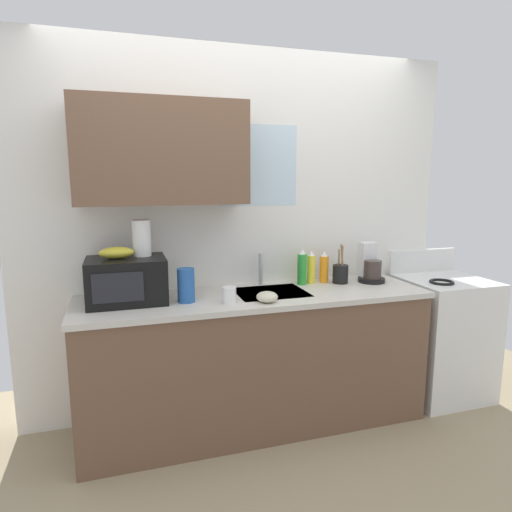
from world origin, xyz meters
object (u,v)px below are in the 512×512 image
object	(u,v)px
dish_soap_bottle_yellow	(311,268)
utensil_crock	(340,273)
coffee_maker	(370,267)
microwave	(127,280)
mug_white	(229,295)
banana_bunch	(116,253)
small_bowl	(267,297)
dish_soap_bottle_green	(302,268)
dish_soap_bottle_orange	(324,268)
cereal_canister	(186,285)
paper_towel_roll	(142,238)
stove_range	(441,336)

from	to	relation	value
dish_soap_bottle_yellow	utensil_crock	size ratio (longest dim) A/B	0.84
coffee_maker	microwave	bearing A→B (deg)	-177.98
mug_white	banana_bunch	bearing A→B (deg)	163.34
dish_soap_bottle_yellow	coffee_maker	bearing A→B (deg)	-9.13
banana_bunch	small_bowl	bearing A→B (deg)	-16.30
dish_soap_bottle_green	dish_soap_bottle_orange	size ratio (longest dim) A/B	1.12
banana_bunch	cereal_canister	xyz separation A→B (m)	(0.39, -0.10, -0.20)
dish_soap_bottle_orange	banana_bunch	bearing A→B (deg)	-174.89
coffee_maker	mug_white	world-z (taller)	coffee_maker
microwave	paper_towel_roll	size ratio (longest dim) A/B	2.09
stove_range	utensil_crock	distance (m)	0.97
dish_soap_bottle_yellow	stove_range	bearing A→B (deg)	-9.77
paper_towel_roll	mug_white	distance (m)	0.64
banana_bunch	utensil_crock	distance (m)	1.53
dish_soap_bottle_green	mug_white	world-z (taller)	dish_soap_bottle_green
dish_soap_bottle_green	banana_bunch	bearing A→B (deg)	-174.76
dish_soap_bottle_yellow	mug_white	distance (m)	0.75
small_bowl	dish_soap_bottle_green	bearing A→B (deg)	43.72
microwave	paper_towel_roll	world-z (taller)	paper_towel_roll
coffee_maker	utensil_crock	world-z (taller)	coffee_maker
dish_soap_bottle_yellow	utensil_crock	xyz separation A→B (m)	(0.20, -0.06, -0.04)
dish_soap_bottle_yellow	dish_soap_bottle_orange	xyz separation A→B (m)	(0.10, -0.00, -0.00)
coffee_maker	dish_soap_bottle_yellow	size ratio (longest dim) A/B	1.20
banana_bunch	dish_soap_bottle_green	xyz separation A→B (m)	(1.23, 0.11, -0.19)
microwave	dish_soap_bottle_orange	bearing A→B (deg)	5.36
banana_bunch	dish_soap_bottle_orange	bearing A→B (deg)	5.11
dish_soap_bottle_green	cereal_canister	size ratio (longest dim) A/B	1.22
cereal_canister	dish_soap_bottle_green	bearing A→B (deg)	14.17
coffee_maker	mug_white	bearing A→B (deg)	-167.37
banana_bunch	paper_towel_roll	world-z (taller)	paper_towel_roll
microwave	banana_bunch	bearing A→B (deg)	178.20
paper_towel_roll	small_bowl	distance (m)	0.84
dish_soap_bottle_yellow	utensil_crock	world-z (taller)	utensil_crock
small_bowl	cereal_canister	bearing A→B (deg)	162.12
small_bowl	dish_soap_bottle_orange	bearing A→B (deg)	34.06
microwave	banana_bunch	world-z (taller)	banana_bunch
stove_range	banana_bunch	size ratio (longest dim) A/B	5.40
microwave	dish_soap_bottle_green	xyz separation A→B (m)	(1.19, 0.11, -0.02)
coffee_maker	mug_white	xyz separation A→B (m)	(-1.11, -0.25, -0.06)
cereal_canister	mug_white	xyz separation A→B (m)	(0.24, -0.09, -0.06)
paper_towel_roll	banana_bunch	bearing A→B (deg)	-161.57
stove_range	mug_white	xyz separation A→B (m)	(-1.69, -0.14, 0.49)
utensil_crock	banana_bunch	bearing A→B (deg)	-177.36
banana_bunch	dish_soap_bottle_green	bearing A→B (deg)	5.24
microwave	dish_soap_bottle_orange	xyz separation A→B (m)	(1.36, 0.13, -0.03)
utensil_crock	stove_range	bearing A→B (deg)	-8.17
banana_bunch	utensil_crock	world-z (taller)	banana_bunch
stove_range	utensil_crock	size ratio (longest dim) A/B	3.89
paper_towel_roll	utensil_crock	size ratio (longest dim) A/B	0.79
coffee_maker	stove_range	bearing A→B (deg)	-10.25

